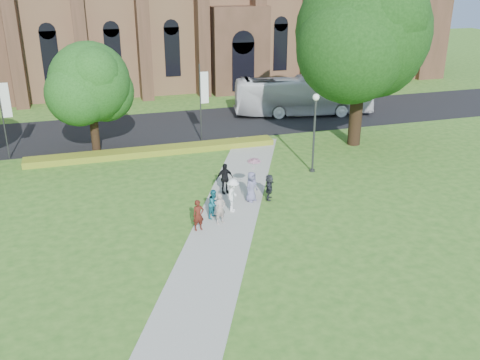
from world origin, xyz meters
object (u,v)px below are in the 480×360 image
object	(u,v)px
large_tree	(363,32)
pedestrian_0	(198,215)
tour_coach	(303,96)
streetlamp	(315,124)

from	to	relation	value
large_tree	pedestrian_0	distance (m)	19.64
large_tree	tour_coach	xyz separation A→B (m)	(-0.19, 9.41, -6.60)
streetlamp	large_tree	distance (m)	8.73
streetlamp	pedestrian_0	world-z (taller)	streetlamp
large_tree	tour_coach	world-z (taller)	large_tree
large_tree	pedestrian_0	bearing A→B (deg)	-143.97
streetlamp	tour_coach	bearing A→B (deg)	69.12
pedestrian_0	large_tree	bearing A→B (deg)	26.27
tour_coach	pedestrian_0	xyz separation A→B (m)	(-14.48, -20.09, -0.90)
pedestrian_0	streetlamp	bearing A→B (deg)	24.17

